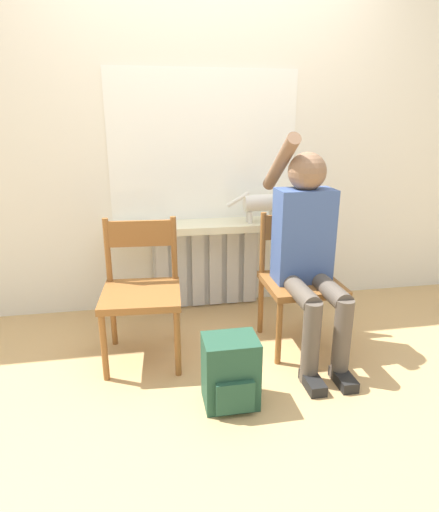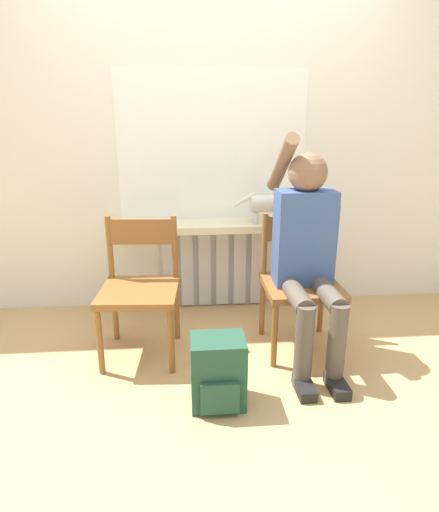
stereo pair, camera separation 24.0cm
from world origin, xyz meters
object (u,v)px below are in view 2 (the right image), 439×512
Objects in this scene: chair_left at (140,286)px; chair_right at (300,281)px; person at (308,249)px; cat at (270,204)px; backpack at (218,372)px.

chair_right is at bearing 3.79° from chair_left.
chair_left is 0.63× the size of person.
person reaches higher than chair_left.
cat is at bearing 35.00° from chair_left.
chair_right is 0.67m from cat.
chair_right reaches higher than backpack.
backpack is at bearing -112.84° from cat.
cat is (-0.10, 0.54, 0.38)m from chair_right.
chair_right is at bearing 44.93° from backpack.
chair_left is 2.28× the size of backpack.
chair_right is 0.27m from person.
person reaches higher than chair_right.
chair_right is 0.63× the size of person.
chair_right is 1.89× the size of cat.
chair_right is (0.98, 0.00, 0.00)m from chair_left.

